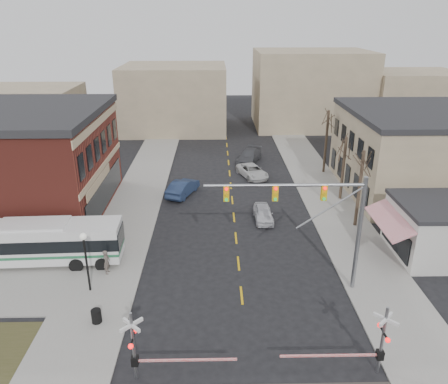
# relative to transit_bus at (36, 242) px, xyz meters

# --- Properties ---
(ground) EXTENTS (160.00, 160.00, 0.00)m
(ground) POSITION_rel_transit_bus_xyz_m (14.78, -6.35, -1.79)
(ground) COLOR black
(ground) RESTS_ON ground
(sidewalk_west) EXTENTS (5.00, 60.00, 0.12)m
(sidewalk_west) POSITION_rel_transit_bus_xyz_m (5.28, 13.65, -1.73)
(sidewalk_west) COLOR gray
(sidewalk_west) RESTS_ON ground
(sidewalk_east) EXTENTS (5.00, 60.00, 0.12)m
(sidewalk_east) POSITION_rel_transit_bus_xyz_m (24.28, 13.65, -1.73)
(sidewalk_east) COLOR gray
(sidewalk_east) RESTS_ON ground
(tan_building) EXTENTS (20.30, 15.30, 8.50)m
(tan_building) POSITION_rel_transit_bus_xyz_m (36.78, 13.65, 2.47)
(tan_building) COLOR gray
(tan_building) RESTS_ON ground
(tree_east_a) EXTENTS (0.28, 0.28, 6.75)m
(tree_east_a) POSITION_rel_transit_bus_xyz_m (25.28, 5.65, 1.71)
(tree_east_a) COLOR #382B21
(tree_east_a) RESTS_ON sidewalk_east
(tree_east_b) EXTENTS (0.28, 0.28, 6.30)m
(tree_east_b) POSITION_rel_transit_bus_xyz_m (25.58, 11.65, 1.48)
(tree_east_b) COLOR #382B21
(tree_east_b) RESTS_ON sidewalk_east
(tree_east_c) EXTENTS (0.28, 0.28, 7.20)m
(tree_east_c) POSITION_rel_transit_bus_xyz_m (25.78, 19.65, 1.93)
(tree_east_c) COLOR #382B21
(tree_east_c) RESTS_ON sidewalk_east
(transit_bus) EXTENTS (12.38, 3.20, 3.16)m
(transit_bus) POSITION_rel_transit_bus_xyz_m (0.00, 0.00, 0.00)
(transit_bus) COLOR silver
(transit_bus) RESTS_ON ground
(traffic_signal_mast) EXTENTS (10.02, 0.30, 8.00)m
(traffic_signal_mast) POSITION_rel_transit_bus_xyz_m (19.52, -3.68, 3.95)
(traffic_signal_mast) COLOR gray
(traffic_signal_mast) RESTS_ON ground
(rr_crossing_west) EXTENTS (5.60, 1.36, 4.00)m
(rr_crossing_west) POSITION_rel_transit_bus_xyz_m (9.46, -11.26, 0.18)
(rr_crossing_west) COLOR gray
(rr_crossing_west) RESTS_ON ground
(rr_crossing_east) EXTENTS (5.60, 1.36, 4.00)m
(rr_crossing_east) POSITION_rel_transit_bus_xyz_m (20.98, -11.10, 0.18)
(rr_crossing_east) COLOR gray
(rr_crossing_east) RESTS_ON ground
(street_lamp) EXTENTS (0.44, 0.44, 4.23)m
(street_lamp) POSITION_rel_transit_bus_xyz_m (4.72, -3.68, 1.36)
(street_lamp) COLOR black
(street_lamp) RESTS_ON sidewalk_west
(trash_bin) EXTENTS (0.60, 0.60, 0.84)m
(trash_bin) POSITION_rel_transit_bus_xyz_m (5.99, -6.98, -1.25)
(trash_bin) COLOR black
(trash_bin) RESTS_ON sidewalk_west
(car_a) EXTENTS (1.67, 3.98, 1.34)m
(car_a) POSITION_rel_transit_bus_xyz_m (17.38, 7.02, -1.12)
(car_a) COLOR silver
(car_a) RESTS_ON ground
(car_b) EXTENTS (3.35, 5.21, 1.62)m
(car_b) POSITION_rel_transit_bus_xyz_m (9.78, 13.14, -0.98)
(car_b) COLOR #1D2A48
(car_b) RESTS_ON ground
(car_c) EXTENTS (3.84, 5.41, 1.37)m
(car_c) POSITION_rel_transit_bus_xyz_m (17.32, 18.34, -1.10)
(car_c) COLOR silver
(car_c) RESTS_ON ground
(car_d) EXTENTS (3.94, 5.77, 1.55)m
(car_d) POSITION_rel_transit_bus_xyz_m (17.36, 23.81, -1.01)
(car_d) COLOR #3F4045
(car_d) RESTS_ON ground
(pedestrian_near) EXTENTS (0.48, 0.69, 1.80)m
(pedestrian_near) POSITION_rel_transit_bus_xyz_m (5.42, -1.62, -0.77)
(pedestrian_near) COLOR #5B4F48
(pedestrian_near) RESTS_ON sidewalk_west
(pedestrian_far) EXTENTS (0.95, 0.96, 1.56)m
(pedestrian_far) POSITION_rel_transit_bus_xyz_m (5.34, 0.41, -0.89)
(pedestrian_far) COLOR #333959
(pedestrian_far) RESTS_ON sidewalk_west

